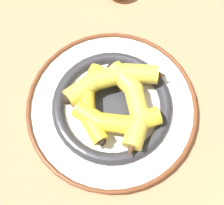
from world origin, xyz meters
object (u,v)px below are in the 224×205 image
(banana_d, at_px, (114,119))
(decorative_bowl, at_px, (112,106))
(banana_a, at_px, (133,105))
(banana_c, at_px, (91,102))
(banana_b, at_px, (113,79))

(banana_d, bearing_deg, decorative_bowl, 101.39)
(banana_a, xyz_separation_m, banana_c, (-0.06, 0.05, -0.00))
(decorative_bowl, relative_size, banana_c, 2.15)
(decorative_bowl, bearing_deg, banana_a, -47.35)
(banana_d, bearing_deg, banana_c, 146.96)
(banana_c, distance_m, banana_d, 0.06)
(decorative_bowl, distance_m, banana_d, 0.05)
(banana_a, height_order, banana_b, same)
(decorative_bowl, height_order, banana_b, banana_b)
(banana_a, bearing_deg, banana_d, 115.81)
(banana_b, xyz_separation_m, banana_c, (-0.06, -0.02, -0.00))
(banana_a, xyz_separation_m, banana_d, (-0.05, -0.01, -0.00))
(banana_d, bearing_deg, banana_b, 97.54)
(banana_b, xyz_separation_m, banana_d, (-0.04, -0.07, -0.00))
(banana_b, relative_size, banana_c, 1.31)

